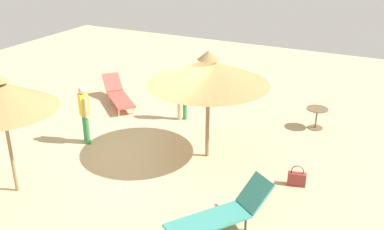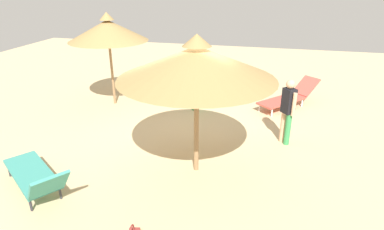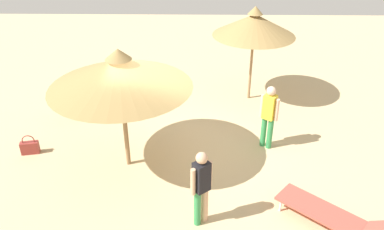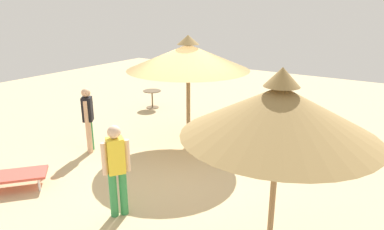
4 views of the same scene
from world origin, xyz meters
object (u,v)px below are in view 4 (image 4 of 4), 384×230
(lounge_chair_center, at_px, (308,133))
(person_standing_far_left, at_px, (116,166))
(parasol_umbrella_edge, at_px, (188,57))
(handbag, at_px, (242,117))
(person_standing_far_right, at_px, (88,116))
(side_table_round, at_px, (152,96))
(parasol_umbrella_back, at_px, (280,111))

(lounge_chair_center, distance_m, person_standing_far_left, 5.08)
(parasol_umbrella_edge, bearing_deg, handbag, -98.68)
(parasol_umbrella_edge, bearing_deg, person_standing_far_left, 103.11)
(person_standing_far_right, distance_m, side_table_round, 3.93)
(parasol_umbrella_back, distance_m, person_standing_far_left, 2.91)
(lounge_chair_center, bearing_deg, side_table_round, -6.26)
(parasol_umbrella_back, height_order, person_standing_far_left, parasol_umbrella_back)
(person_standing_far_left, xyz_separation_m, handbag, (0.38, -5.59, -0.74))
(side_table_round, bearing_deg, person_standing_far_left, 124.59)
(parasol_umbrella_edge, xyz_separation_m, person_standing_far_right, (1.77, 1.63, -1.35))
(parasol_umbrella_back, distance_m, handbag, 6.56)
(person_standing_far_left, relative_size, handbag, 3.22)
(parasol_umbrella_back, bearing_deg, person_standing_far_left, 2.73)
(lounge_chair_center, relative_size, person_standing_far_right, 1.32)
(parasol_umbrella_back, xyz_separation_m, side_table_round, (6.24, -5.19, -1.82))
(lounge_chair_center, bearing_deg, parasol_umbrella_edge, 30.21)
(parasol_umbrella_back, bearing_deg, person_standing_far_right, -15.90)
(parasol_umbrella_edge, xyz_separation_m, lounge_chair_center, (-2.57, -1.50, -1.85))
(person_standing_far_left, xyz_separation_m, person_standing_far_right, (2.52, -1.58, -0.02))
(person_standing_far_right, bearing_deg, parasol_umbrella_edge, -137.28)
(person_standing_far_left, bearing_deg, parasol_umbrella_back, -177.27)
(handbag, bearing_deg, side_table_round, 4.89)
(parasol_umbrella_back, relative_size, person_standing_far_left, 1.71)
(person_standing_far_left, bearing_deg, lounge_chair_center, -111.20)
(handbag, bearing_deg, lounge_chair_center, 158.22)
(person_standing_far_left, bearing_deg, parasol_umbrella_edge, -76.89)
(person_standing_far_left, bearing_deg, handbag, -86.07)
(handbag, bearing_deg, person_standing_far_right, 62.02)
(parasol_umbrella_back, height_order, person_standing_far_right, parasol_umbrella_back)
(person_standing_far_right, relative_size, handbag, 3.15)
(parasol_umbrella_back, height_order, handbag, parasol_umbrella_back)
(parasol_umbrella_edge, distance_m, handbag, 3.17)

